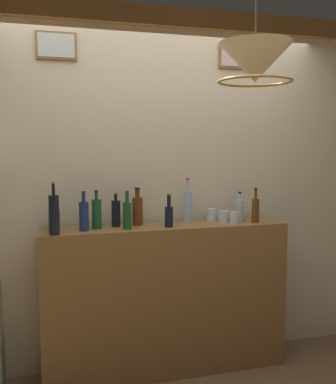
% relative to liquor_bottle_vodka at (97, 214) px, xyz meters
% --- Properties ---
extents(panelled_rear_partition, '(3.34, 0.15, 2.69)m').
position_rel_liquor_bottle_vodka_xyz_m(panelled_rear_partition, '(0.50, 0.22, 0.22)').
color(panelled_rear_partition, beige).
rests_on(panelled_rear_partition, ground).
extents(bar_shelf_unit, '(1.79, 0.32, 1.10)m').
position_rel_liquor_bottle_vodka_xyz_m(bar_shelf_unit, '(0.50, -0.01, -0.66)').
color(bar_shelf_unit, olive).
rests_on(bar_shelf_unit, ground).
extents(liquor_bottle_vodka, '(0.07, 0.07, 0.27)m').
position_rel_liquor_bottle_vodka_xyz_m(liquor_bottle_vodka, '(0.00, 0.00, 0.00)').
color(liquor_bottle_vodka, '#1A4E27').
rests_on(liquor_bottle_vodka, bar_shelf_unit).
extents(liquor_bottle_sherry, '(0.07, 0.07, 0.27)m').
position_rel_liquor_bottle_vodka_xyz_m(liquor_bottle_sherry, '(-0.09, -0.04, -0.00)').
color(liquor_bottle_sherry, navy).
rests_on(liquor_bottle_sherry, bar_shelf_unit).
extents(liquor_bottle_tequila, '(0.08, 0.08, 0.27)m').
position_rel_liquor_bottle_vodka_xyz_m(liquor_bottle_tequila, '(0.30, 0.06, 0.00)').
color(liquor_bottle_tequila, brown).
rests_on(liquor_bottle_tequila, bar_shelf_unit).
extents(liquor_bottle_whiskey, '(0.06, 0.06, 0.27)m').
position_rel_liquor_bottle_vodka_xyz_m(liquor_bottle_whiskey, '(0.20, -0.07, -0.00)').
color(liquor_bottle_whiskey, '#195221').
rests_on(liquor_bottle_whiskey, bar_shelf_unit).
extents(liquor_bottle_port, '(0.07, 0.07, 0.35)m').
position_rel_liquor_bottle_vodka_xyz_m(liquor_bottle_port, '(-0.29, -0.13, 0.03)').
color(liquor_bottle_port, black).
rests_on(liquor_bottle_port, bar_shelf_unit).
extents(liquor_bottle_brandy, '(0.08, 0.08, 0.23)m').
position_rel_liquor_bottle_vodka_xyz_m(liquor_bottle_brandy, '(-0.29, 0.03, -0.03)').
color(liquor_bottle_brandy, '#1B4E21').
rests_on(liquor_bottle_brandy, bar_shelf_unit).
extents(liquor_bottle_scotch, '(0.06, 0.06, 0.25)m').
position_rel_liquor_bottle_vodka_xyz_m(liquor_bottle_scotch, '(0.14, 0.05, -0.01)').
color(liquor_bottle_scotch, black).
rests_on(liquor_bottle_scotch, bar_shelf_unit).
extents(liquor_bottle_vermouth, '(0.05, 0.05, 0.26)m').
position_rel_liquor_bottle_vodka_xyz_m(liquor_bottle_vermouth, '(1.18, -0.08, -0.01)').
color(liquor_bottle_vermouth, '#603713').
rests_on(liquor_bottle_vermouth, bar_shelf_unit).
extents(liquor_bottle_mezcal, '(0.06, 0.06, 0.33)m').
position_rel_liquor_bottle_vodka_xyz_m(liquor_bottle_mezcal, '(0.69, 0.07, 0.02)').
color(liquor_bottle_mezcal, '#A4C4E4').
rests_on(liquor_bottle_mezcal, bar_shelf_unit).
extents(liquor_bottle_rye, '(0.06, 0.06, 0.22)m').
position_rel_liquor_bottle_vodka_xyz_m(liquor_bottle_rye, '(1.10, 0.03, -0.02)').
color(liquor_bottle_rye, '#ADCADB').
rests_on(liquor_bottle_rye, bar_shelf_unit).
extents(liquor_bottle_amaro, '(0.06, 0.06, 0.24)m').
position_rel_liquor_bottle_vodka_xyz_m(liquor_bottle_amaro, '(0.50, -0.07, -0.02)').
color(liquor_bottle_amaro, black).
rests_on(liquor_bottle_amaro, bar_shelf_unit).
extents(glass_tumbler_rocks, '(0.08, 0.08, 0.08)m').
position_rel_liquor_bottle_vodka_xyz_m(glass_tumbler_rocks, '(0.96, 0.03, -0.07)').
color(glass_tumbler_rocks, silver).
rests_on(glass_tumbler_rocks, bar_shelf_unit).
extents(glass_tumbler_highball, '(0.07, 0.07, 0.09)m').
position_rel_liquor_bottle_vodka_xyz_m(glass_tumbler_highball, '(0.89, 0.10, -0.06)').
color(glass_tumbler_highball, silver).
rests_on(glass_tumbler_highball, bar_shelf_unit).
extents(glass_tumbler_shot, '(0.06, 0.06, 0.09)m').
position_rel_liquor_bottle_vodka_xyz_m(glass_tumbler_shot, '(1.00, -0.07, -0.06)').
color(glass_tumbler_shot, silver).
rests_on(glass_tumbler_shot, bar_shelf_unit).
extents(pendant_lamp, '(0.42, 0.42, 0.59)m').
position_rel_liquor_bottle_vodka_xyz_m(pendant_lamp, '(0.80, -0.78, 0.92)').
color(pendant_lamp, beige).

